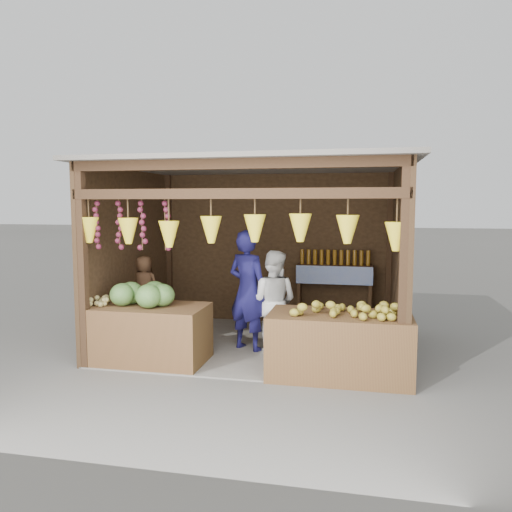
{
  "coord_description": "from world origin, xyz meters",
  "views": [
    {
      "loc": [
        1.47,
        -7.05,
        2.07
      ],
      "look_at": [
        0.0,
        -0.1,
        1.34
      ],
      "focal_mm": 35.0,
      "sensor_mm": 36.0,
      "label": 1
    }
  ],
  "objects_px": {
    "counter_left": "(150,334)",
    "man_standing": "(248,291)",
    "woman_standing": "(273,301)",
    "vendor_seated": "(144,286)",
    "counter_right": "(339,346)"
  },
  "relations": [
    {
      "from": "counter_right",
      "to": "woman_standing",
      "type": "height_order",
      "value": "woman_standing"
    },
    {
      "from": "woman_standing",
      "to": "vendor_seated",
      "type": "xyz_separation_m",
      "value": [
        -2.15,
        0.45,
        0.07
      ]
    },
    {
      "from": "man_standing",
      "to": "vendor_seated",
      "type": "height_order",
      "value": "man_standing"
    },
    {
      "from": "counter_left",
      "to": "vendor_seated",
      "type": "bearing_deg",
      "value": 117.12
    },
    {
      "from": "counter_left",
      "to": "man_standing",
      "type": "height_order",
      "value": "man_standing"
    },
    {
      "from": "counter_left",
      "to": "man_standing",
      "type": "bearing_deg",
      "value": 35.37
    },
    {
      "from": "counter_left",
      "to": "woman_standing",
      "type": "relative_size",
      "value": 1.02
    },
    {
      "from": "counter_right",
      "to": "vendor_seated",
      "type": "height_order",
      "value": "vendor_seated"
    },
    {
      "from": "counter_right",
      "to": "woman_standing",
      "type": "xyz_separation_m",
      "value": [
        -0.96,
        0.89,
        0.33
      ]
    },
    {
      "from": "counter_right",
      "to": "man_standing",
      "type": "relative_size",
      "value": 0.98
    },
    {
      "from": "counter_left",
      "to": "counter_right",
      "type": "distance_m",
      "value": 2.46
    },
    {
      "from": "counter_right",
      "to": "woman_standing",
      "type": "relative_size",
      "value": 1.18
    },
    {
      "from": "counter_right",
      "to": "woman_standing",
      "type": "distance_m",
      "value": 1.35
    },
    {
      "from": "counter_right",
      "to": "man_standing",
      "type": "xyz_separation_m",
      "value": [
        -1.32,
        0.86,
        0.48
      ]
    },
    {
      "from": "counter_left",
      "to": "man_standing",
      "type": "relative_size",
      "value": 0.85
    }
  ]
}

